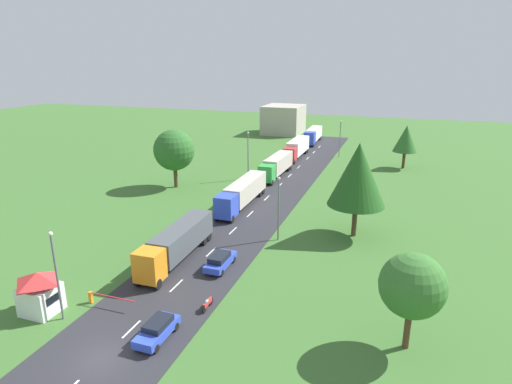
# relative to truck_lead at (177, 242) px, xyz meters

# --- Properties ---
(ground_plane) EXTENTS (280.00, 280.00, 0.00)m
(ground_plane) POSITION_rel_truck_lead_xyz_m (2.48, -15.60, -2.07)
(ground_plane) COLOR #3D6B2D
(road) EXTENTS (10.00, 140.00, 0.06)m
(road) POSITION_rel_truck_lead_xyz_m (2.48, 8.90, -2.04)
(road) COLOR #2B2B30
(road) RESTS_ON ground
(lane_marking_centre) EXTENTS (0.16, 120.72, 0.01)m
(lane_marking_centre) POSITION_rel_truck_lead_xyz_m (2.48, 5.47, -2.00)
(lane_marking_centre) COLOR white
(lane_marking_centre) RESTS_ON road
(truck_lead) EXTENTS (2.77, 12.97, 3.43)m
(truck_lead) POSITION_rel_truck_lead_xyz_m (0.00, 0.00, 0.00)
(truck_lead) COLOR orange
(truck_lead) RESTS_ON road
(truck_second) EXTENTS (2.55, 14.59, 3.45)m
(truck_second) POSITION_rel_truck_lead_xyz_m (0.27, 18.36, 0.01)
(truck_second) COLOR blue
(truck_second) RESTS_ON road
(truck_third) EXTENTS (2.71, 12.73, 3.51)m
(truck_third) POSITION_rel_truck_lead_xyz_m (0.29, 35.49, 0.02)
(truck_third) COLOR green
(truck_third) RESTS_ON road
(truck_fourth) EXTENTS (2.55, 13.19, 3.67)m
(truck_fourth) POSITION_rel_truck_lead_xyz_m (0.03, 51.58, 0.09)
(truck_fourth) COLOR red
(truck_fourth) RESTS_ON road
(truck_fifth) EXTENTS (2.83, 12.25, 3.44)m
(truck_fifth) POSITION_rel_truck_lead_xyz_m (-0.09, 69.02, 0.00)
(truck_fifth) COLOR blue
(truck_fifth) RESTS_ON road
(car_lead) EXTENTS (1.80, 4.16, 1.46)m
(car_lead) POSITION_rel_truck_lead_xyz_m (5.05, -12.30, -1.24)
(car_lead) COLOR blue
(car_lead) RESTS_ON road
(car_second) EXTENTS (1.84, 4.56, 1.53)m
(car_second) POSITION_rel_truck_lead_xyz_m (4.93, -0.24, -1.21)
(car_second) COLOR blue
(car_second) RESTS_ON road
(motorcycle_courier) EXTENTS (0.28, 1.94, 0.91)m
(motorcycle_courier) POSITION_rel_truck_lead_xyz_m (6.88, -7.36, -1.52)
(motorcycle_courier) COLOR black
(motorcycle_courier) RESTS_ON road
(guard_booth) EXTENTS (3.13, 3.04, 3.67)m
(guard_booth) POSITION_rel_truck_lead_xyz_m (-6.00, -12.26, -0.20)
(guard_booth) COLOR white
(guard_booth) RESTS_ON ground
(barrier_gate) EXTENTS (4.64, 0.28, 1.05)m
(barrier_gate) POSITION_rel_truck_lead_xyz_m (-2.32, -9.76, -1.37)
(barrier_gate) COLOR orange
(barrier_gate) RESTS_ON ground
(person_lead) EXTENTS (0.38, 0.22, 1.71)m
(person_lead) POSITION_rel_truck_lead_xyz_m (-6.67, -11.31, -1.17)
(person_lead) COLOR orange
(person_lead) RESTS_ON ground
(person_second) EXTENTS (0.38, 0.22, 1.70)m
(person_second) POSITION_rel_truck_lead_xyz_m (-7.13, -10.21, -1.18)
(person_second) COLOR blue
(person_second) RESTS_ON ground
(lamppost_lead) EXTENTS (0.36, 0.36, 7.66)m
(lamppost_lead) POSITION_rel_truck_lead_xyz_m (-3.66, -12.49, 2.24)
(lamppost_lead) COLOR slate
(lamppost_lead) RESTS_ON ground
(lamppost_second) EXTENTS (0.36, 0.36, 7.63)m
(lamppost_second) POSITION_rel_truck_lead_xyz_m (8.44, 8.54, 2.22)
(lamppost_second) COLOR slate
(lamppost_second) RESTS_ON ground
(lamppost_third) EXTENTS (0.36, 0.36, 8.34)m
(lamppost_third) POSITION_rel_truck_lead_xyz_m (-3.89, 32.20, 2.58)
(lamppost_third) COLOR slate
(lamppost_third) RESTS_ON ground
(lamppost_fourth) EXTENTS (0.36, 0.36, 7.82)m
(lamppost_fourth) POSITION_rel_truck_lead_xyz_m (8.49, 55.12, 2.32)
(lamppost_fourth) COLOR slate
(lamppost_fourth) RESTS_ON ground
(tree_oak) EXTENTS (4.70, 4.70, 7.44)m
(tree_oak) POSITION_rel_truck_lead_xyz_m (22.76, -7.19, 3.00)
(tree_oak) COLOR #513823
(tree_oak) RESTS_ON ground
(tree_birch) EXTENTS (4.56, 4.56, 8.25)m
(tree_birch) POSITION_rel_truck_lead_xyz_m (21.66, 49.26, 3.64)
(tree_birch) COLOR #513823
(tree_birch) RESTS_ON ground
(tree_maple) EXTENTS (6.69, 6.69, 11.25)m
(tree_maple) POSITION_rel_truck_lead_xyz_m (16.63, 12.71, 5.48)
(tree_maple) COLOR #513823
(tree_maple) RESTS_ON ground
(tree_pine) EXTENTS (6.59, 6.59, 9.47)m
(tree_pine) POSITION_rel_truck_lead_xyz_m (-13.45, 23.76, 4.09)
(tree_pine) COLOR #513823
(tree_pine) RESTS_ON ground
(distant_building) EXTENTS (10.24, 11.47, 7.74)m
(distant_building) POSITION_rel_truck_lead_xyz_m (-10.96, 80.48, 1.80)
(distant_building) COLOR #B2A899
(distant_building) RESTS_ON ground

